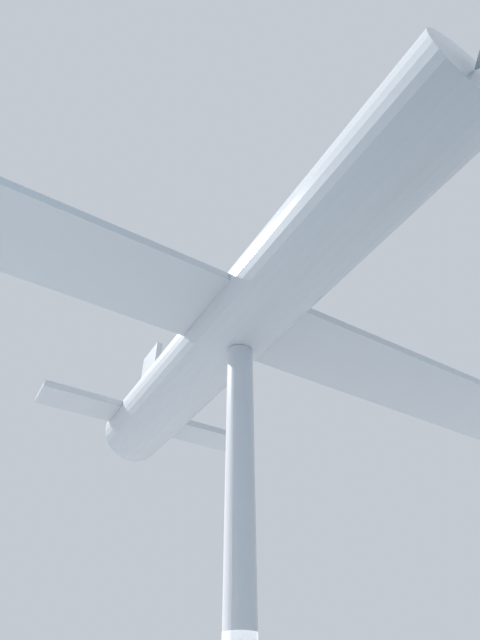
{
  "coord_description": "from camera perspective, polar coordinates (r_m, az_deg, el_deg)",
  "views": [
    {
      "loc": [
        2.37,
        7.98,
        1.37
      ],
      "look_at": [
        0.0,
        0.0,
        8.31
      ],
      "focal_mm": 28.0,
      "sensor_mm": 36.0,
      "label": 1
    }
  ],
  "objects": [
    {
      "name": "suspended_airplane",
      "position": [
        10.73,
        0.51,
        0.61
      ],
      "size": [
        18.59,
        13.98,
        3.42
      ],
      "rotation": [
        0.0,
        0.0,
        0.25
      ],
      "color": "#B2B7BC",
      "rests_on": "support_pylon_central"
    },
    {
      "name": "support_pylon_central",
      "position": [
        8.65,
        0.0,
        -24.05
      ],
      "size": [
        0.52,
        0.52,
        7.45
      ],
      "color": "#B7B7BC",
      "rests_on": "ground_plane"
    }
  ]
}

